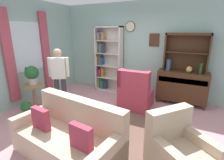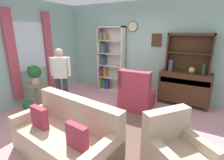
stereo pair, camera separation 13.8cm
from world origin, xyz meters
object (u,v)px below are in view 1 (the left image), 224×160
(wingback_chair, at_px, (135,94))
(book_stack, at_px, (96,113))
(vase_round, at_px, (189,69))
(plant_stand, at_px, (34,94))
(armchair_floral, at_px, (179,153))
(potted_plant_large, at_px, (32,74))
(person_reading, at_px, (59,75))
(sideboard_hutch, at_px, (187,47))
(bottle_wine, at_px, (201,69))
(potted_plant_small, at_px, (26,108))
(bookshelf, at_px, (107,60))
(sideboard, at_px, (182,86))
(vase_tall, at_px, (169,65))
(coffee_table, at_px, (97,117))
(couch_floral, at_px, (69,138))

(wingback_chair, height_order, book_stack, wingback_chair)
(vase_round, bearing_deg, plant_stand, -150.78)
(armchair_floral, distance_m, potted_plant_large, 3.76)
(vase_round, height_order, person_reading, person_reading)
(sideboard_hutch, distance_m, bottle_wine, 0.67)
(potted_plant_small, bearing_deg, person_reading, 56.59)
(bookshelf, height_order, wingback_chair, bookshelf)
(sideboard, xyz_separation_m, book_stack, (-1.32, -2.35, -0.04))
(potted_plant_large, relative_size, person_reading, 0.30)
(book_stack, bearing_deg, vase_tall, 67.78)
(coffee_table, bearing_deg, book_stack, -80.59)
(sideboard, distance_m, couch_floral, 3.32)
(potted_plant_small, bearing_deg, book_stack, 2.11)
(person_reading, bearing_deg, wingback_chair, 26.62)
(bookshelf, xyz_separation_m, book_stack, (1.07, -2.43, -0.55))
(sideboard_hutch, distance_m, vase_tall, 0.65)
(potted_plant_small, xyz_separation_m, person_reading, (0.47, 0.70, 0.71))
(bottle_wine, relative_size, couch_floral, 0.15)
(plant_stand, relative_size, potted_plant_large, 1.35)
(person_reading, bearing_deg, potted_plant_small, -123.41)
(couch_floral, bearing_deg, vase_tall, 70.55)
(potted_plant_large, xyz_separation_m, potted_plant_small, (0.21, -0.44, -0.72))
(book_stack, bearing_deg, potted_plant_small, -177.89)
(bottle_wine, bearing_deg, potted_plant_large, -153.81)
(sideboard, relative_size, bottle_wine, 4.72)
(armchair_floral, height_order, coffee_table, armchair_floral)
(wingback_chair, height_order, person_reading, person_reading)
(armchair_floral, height_order, book_stack, armchair_floral)
(person_reading, bearing_deg, couch_floral, -43.56)
(couch_floral, xyz_separation_m, person_reading, (-1.35, 1.28, 0.59))
(sideboard_hutch, height_order, person_reading, sideboard_hutch)
(bottle_wine, xyz_separation_m, potted_plant_large, (-3.84, -1.89, -0.14))
(potted_plant_large, bearing_deg, wingback_chair, 25.11)
(potted_plant_small, distance_m, coffee_table, 1.92)
(armchair_floral, xyz_separation_m, book_stack, (-1.53, 0.19, 0.18))
(sideboard, relative_size, couch_floral, 0.69)
(vase_tall, bearing_deg, vase_round, 1.49)
(book_stack, bearing_deg, potted_plant_large, 170.04)
(potted_plant_large, bearing_deg, bottle_wine, 26.19)
(sideboard, distance_m, armchair_floral, 2.56)
(sideboard_hutch, bearing_deg, couch_floral, -114.57)
(couch_floral, distance_m, book_stack, 0.68)
(wingback_chair, relative_size, potted_plant_large, 2.21)
(potted_plant_small, height_order, person_reading, person_reading)
(sideboard, relative_size, potted_plant_small, 3.77)
(person_reading, xyz_separation_m, coffee_table, (1.44, -0.58, -0.55))
(wingback_chair, bearing_deg, sideboard_hutch, 42.60)
(vase_tall, relative_size, potted_plant_small, 0.91)
(bottle_wine, relative_size, wingback_chair, 0.26)
(sideboard, xyz_separation_m, couch_floral, (-1.42, -3.00, -0.20))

